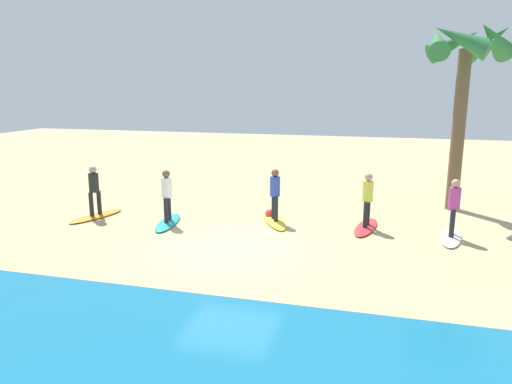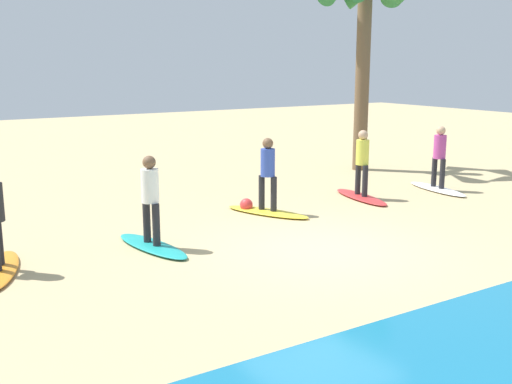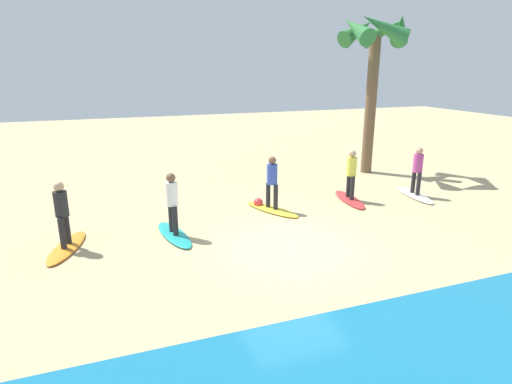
{
  "view_description": "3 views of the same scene",
  "coord_description": "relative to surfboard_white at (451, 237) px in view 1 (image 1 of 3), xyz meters",
  "views": [
    {
      "loc": [
        -3.84,
        11.6,
        4.29
      ],
      "look_at": [
        -0.33,
        -1.51,
        1.25
      ],
      "focal_mm": 33.51,
      "sensor_mm": 36.0,
      "label": 1
    },
    {
      "loc": [
        6.72,
        8.43,
        3.38
      ],
      "look_at": [
        0.15,
        -2.02,
        0.73
      ],
      "focal_mm": 42.68,
      "sensor_mm": 36.0,
      "label": 2
    },
    {
      "loc": [
        4.19,
        8.96,
        4.37
      ],
      "look_at": [
        0.3,
        -1.67,
        1.01
      ],
      "focal_mm": 29.95,
      "sensor_mm": 36.0,
      "label": 3
    }
  ],
  "objects": [
    {
      "name": "ground_plane",
      "position": [
        5.86,
        2.47,
        -0.04
      ],
      "size": [
        60.0,
        60.0,
        0.0
      ],
      "primitive_type": "plane",
      "color": "tan"
    },
    {
      "name": "palm_tree",
      "position": [
        -0.44,
        -3.6,
        5.1
      ],
      "size": [
        2.88,
        3.03,
        6.42
      ],
      "color": "brown",
      "rests_on": "ground"
    },
    {
      "name": "surfboard_orange",
      "position": [
        11.12,
        0.67,
        0.0
      ],
      "size": [
        1.16,
        2.17,
        0.09
      ],
      "primitive_type": "ellipsoid",
      "rotation": [
        0.0,
        0.0,
        1.27
      ],
      "color": "orange",
      "rests_on": "ground"
    },
    {
      "name": "surfboard_white",
      "position": [
        0.0,
        0.0,
        0.0
      ],
      "size": [
        0.85,
        2.16,
        0.09
      ],
      "primitive_type": "ellipsoid",
      "rotation": [
        0.0,
        0.0,
        1.43
      ],
      "color": "white",
      "rests_on": "ground"
    },
    {
      "name": "surfer_red",
      "position": [
        2.4,
        -0.34,
        0.99
      ],
      "size": [
        0.32,
        0.46,
        1.64
      ],
      "color": "#232328",
      "rests_on": "surfboard_red"
    },
    {
      "name": "surfboard_red",
      "position": [
        2.4,
        -0.34,
        0.0
      ],
      "size": [
        0.87,
        2.16,
        0.09
      ],
      "primitive_type": "ellipsoid",
      "rotation": [
        0.0,
        0.0,
        1.42
      ],
      "color": "red",
      "rests_on": "ground"
    },
    {
      "name": "surfer_white",
      "position": [
        0.0,
        0.0,
        0.99
      ],
      "size": [
        0.32,
        0.46,
        1.64
      ],
      "color": "#232328",
      "rests_on": "surfboard_white"
    },
    {
      "name": "surfer_orange",
      "position": [
        11.12,
        0.67,
        0.99
      ],
      "size": [
        0.32,
        0.45,
        1.64
      ],
      "color": "#232328",
      "rests_on": "surfboard_orange"
    },
    {
      "name": "surfboard_yellow",
      "position": [
        5.25,
        -0.28,
        0.0
      ],
      "size": [
        1.39,
        2.14,
        0.09
      ],
      "primitive_type": "ellipsoid",
      "rotation": [
        0.0,
        0.0,
        2.01
      ],
      "color": "yellow",
      "rests_on": "ground"
    },
    {
      "name": "surfboard_teal",
      "position": [
        8.48,
        0.75,
        0.0
      ],
      "size": [
        0.9,
        2.16,
        0.09
      ],
      "primitive_type": "ellipsoid",
      "rotation": [
        0.0,
        0.0,
        1.74
      ],
      "color": "teal",
      "rests_on": "ground"
    },
    {
      "name": "beach_ball",
      "position": [
        5.52,
        -0.76,
        0.11
      ],
      "size": [
        0.3,
        0.3,
        0.3
      ],
      "primitive_type": "sphere",
      "color": "#E53838",
      "rests_on": "ground"
    },
    {
      "name": "surfer_teal",
      "position": [
        8.48,
        0.75,
        0.99
      ],
      "size": [
        0.32,
        0.46,
        1.64
      ],
      "color": "#232328",
      "rests_on": "surfboard_teal"
    },
    {
      "name": "surfer_yellow",
      "position": [
        5.25,
        -0.28,
        0.99
      ],
      "size": [
        0.32,
        0.43,
        1.64
      ],
      "color": "#232328",
      "rests_on": "surfboard_yellow"
    }
  ]
}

